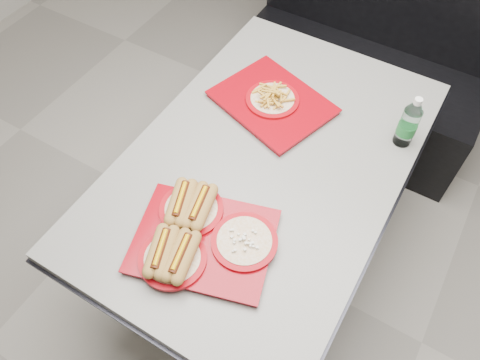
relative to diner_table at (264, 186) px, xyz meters
The scene contains 6 objects.
ground 0.58m from the diner_table, ahead, with size 6.00×6.00×0.00m, color gray.
diner_table is the anchor object (origin of this frame).
booth_bench 1.11m from the diner_table, 90.00° to the left, with size 1.30×0.57×1.35m.
tray_near 0.44m from the diner_table, 93.29° to the right, with size 0.49×0.43×0.09m.
tray_far 0.33m from the diner_table, 114.21° to the left, with size 0.50×0.44×0.08m.
water_bottle 0.56m from the diner_table, 40.14° to the left, with size 0.07×0.07×0.21m.
Camera 1 is at (0.44, -0.93, 2.03)m, focal length 35.00 mm.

